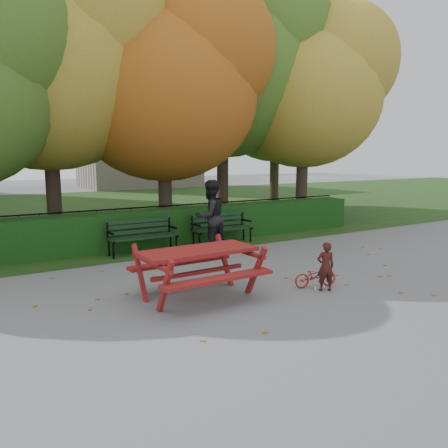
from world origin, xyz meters
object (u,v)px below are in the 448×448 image
tree_b (60,54)px  bench_right (221,226)px  tree_d (235,61)px  bicycle (315,276)px  adult (210,216)px  child (326,267)px  tree_c (176,81)px  tree_g (284,95)px  picnic_table (198,260)px  bench_left (142,233)px  tree_e (315,87)px

tree_b → bench_right: tree_b is taller
tree_d → bicycle: tree_d is taller
bicycle → adult: bearing=17.8°
child → adult: (-0.12, 4.07, 0.48)m
tree_c → child: 8.37m
tree_g → bicycle: tree_g is taller
picnic_table → adult: 3.79m
bench_left → adult: bearing=-26.8°
tree_d → bench_left: size_ratio=5.32×
tree_d → child: tree_d is taller
tree_d → bench_left: (-5.18, -3.53, -5.46)m
tree_d → adult: 7.55m
tree_d → tree_g: (4.46, 2.53, -0.61)m
tree_g → bench_right: tree_g is taller
tree_b → tree_c: tree_b is taller
tree_d → bench_right: 7.07m
tree_g → bicycle: (-7.91, -10.66, -5.15)m
picnic_table → tree_g: bearing=43.5°
tree_b → tree_d: size_ratio=0.92×
bench_left → bicycle: size_ratio=2.11×
bench_left → adult: size_ratio=0.95×
tree_b → picnic_table: 8.47m
tree_g → child: tree_g is taller
bench_left → tree_c: bearing=46.6°
tree_b → tree_g: 11.19m
tree_d → tree_e: size_ratio=1.17×
tree_c → bicycle: (-0.41, -6.86, -4.60)m
tree_g → child: (-7.93, -10.94, -4.91)m
picnic_table → adult: bearing=55.5°
adult → bicycle: (0.13, -3.80, -0.72)m
tree_d → adult: tree_d is taller
picnic_table → child: picnic_table is taller
tree_b → picnic_table: bearing=-84.6°
tree_c → bench_left: size_ratio=4.44×
tree_g → bench_right: (-7.23, -6.06, -4.85)m
tree_b → tree_e: bearing=-6.2°
tree_c → child: (-0.43, -7.14, -4.36)m
tree_g → child: bearing=-125.9°
tree_e → tree_g: 4.39m
child → tree_c: bearing=-71.0°
tree_g → picnic_table: tree_g is taller
tree_g → adult: tree_g is taller
bench_right → tree_g: bearing=40.0°
tree_b → tree_c: bearing=-13.5°
bicycle → tree_c: bearing=12.3°
tree_g → bicycle: size_ratio=10.04×
tree_e → bench_right: bearing=-159.1°
tree_e → bench_right: (-5.42, -2.07, -4.56)m
bench_right → child: child is taller
bench_left → child: size_ratio=1.94×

